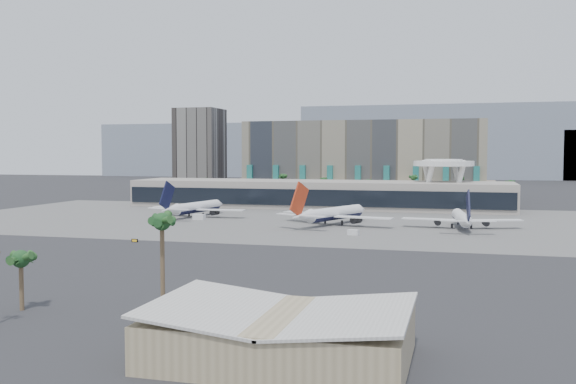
% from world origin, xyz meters
% --- Properties ---
extents(ground, '(900.00, 900.00, 0.00)m').
position_xyz_m(ground, '(0.00, 0.00, 0.00)').
color(ground, '#232326').
rests_on(ground, ground).
extents(apron_pad, '(260.00, 130.00, 0.06)m').
position_xyz_m(apron_pad, '(0.00, 55.00, 0.03)').
color(apron_pad, '#5B5B59').
rests_on(apron_pad, ground).
extents(mountain_ridge, '(680.00, 60.00, 70.00)m').
position_xyz_m(mountain_ridge, '(27.88, 470.00, 29.89)').
color(mountain_ridge, gray).
rests_on(mountain_ridge, ground).
extents(hotel, '(140.00, 30.00, 42.00)m').
position_xyz_m(hotel, '(10.00, 174.41, 16.81)').
color(hotel, gray).
rests_on(hotel, ground).
extents(office_tower, '(30.00, 30.00, 52.00)m').
position_xyz_m(office_tower, '(-95.00, 200.00, 22.94)').
color(office_tower, black).
rests_on(office_tower, ground).
extents(terminal, '(170.00, 32.50, 14.50)m').
position_xyz_m(terminal, '(0.00, 109.84, 6.52)').
color(terminal, '#ABA496').
rests_on(terminal, ground).
extents(saucer_structure, '(26.00, 26.00, 21.89)m').
position_xyz_m(saucer_structure, '(55.00, 116.00, 18.45)').
color(saucer_structure, white).
rests_on(saucer_structure, ground).
extents(palm_row, '(157.80, 2.80, 13.10)m').
position_xyz_m(palm_row, '(7.00, 145.00, 10.50)').
color(palm_row, brown).
rests_on(palm_row, ground).
extents(hangar_right, '(30.55, 20.60, 6.89)m').
position_xyz_m(hangar_right, '(42.00, -100.00, 2.95)').
color(hangar_right, tan).
rests_on(hangar_right, ground).
extents(airliner_left, '(40.44, 41.99, 14.61)m').
position_xyz_m(airliner_left, '(-36.34, 55.69, 3.68)').
color(airliner_left, white).
rests_on(airliner_left, ground).
extents(airliner_centre, '(41.33, 42.61, 15.58)m').
position_xyz_m(airliner_centre, '(20.14, 42.00, 3.93)').
color(airliner_centre, white).
rests_on(airliner_centre, ground).
extents(airliner_right, '(38.50, 39.80, 13.75)m').
position_xyz_m(airliner_right, '(62.90, 42.61, 3.47)').
color(airliner_right, white).
rests_on(airliner_right, ground).
extents(service_vehicle_a, '(4.58, 2.52, 2.16)m').
position_xyz_m(service_vehicle_a, '(-30.17, 45.27, 1.08)').
color(service_vehicle_a, silver).
rests_on(service_vehicle_a, ground).
extents(service_vehicle_b, '(3.56, 2.46, 1.68)m').
position_xyz_m(service_vehicle_b, '(31.57, 16.80, 0.84)').
color(service_vehicle_b, silver).
rests_on(service_vehicle_b, ground).
extents(taxiway_sign, '(2.00, 0.47, 0.90)m').
position_xyz_m(taxiway_sign, '(-24.33, -13.56, 0.45)').
color(taxiway_sign, black).
rests_on(taxiway_sign, ground).
extents(near_palm_a, '(6.00, 6.00, 9.51)m').
position_xyz_m(near_palm_a, '(-3.73, -87.36, 6.72)').
color(near_palm_a, brown).
rests_on(near_palm_a, ground).
extents(near_palm_b, '(6.00, 6.00, 15.43)m').
position_xyz_m(near_palm_b, '(17.91, -82.23, 12.50)').
color(near_palm_b, brown).
rests_on(near_palm_b, ground).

